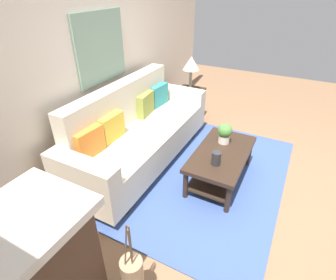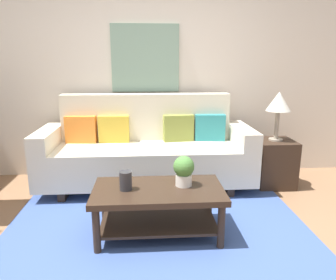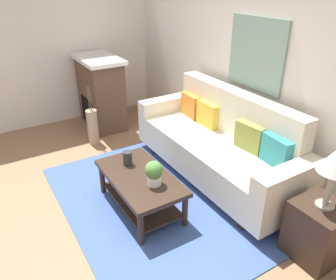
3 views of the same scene
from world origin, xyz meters
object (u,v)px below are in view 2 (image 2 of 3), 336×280
object	(u,v)px
table_lamp	(279,104)
framed_painting	(145,58)
side_table	(274,163)
throw_pillow_mustard	(114,129)
throw_pillow_olive	(178,128)
couch	(147,151)
potted_plant_tabletop	(184,170)
coffee_table	(158,201)
throw_pillow_orange	(81,129)
tabletop_vase	(126,181)
throw_pillow_teal	(210,128)

from	to	relation	value
table_lamp	framed_painting	distance (m)	1.69
side_table	framed_painting	bearing A→B (deg)	159.99
table_lamp	throw_pillow_mustard	bearing A→B (deg)	173.66
throw_pillow_olive	couch	bearing A→B (deg)	-162.15
potted_plant_tabletop	throw_pillow_mustard	bearing A→B (deg)	120.14
throw_pillow_olive	side_table	xyz separation A→B (m)	(1.13, -0.21, -0.40)
coffee_table	potted_plant_tabletop	size ratio (longest dim) A/B	4.20
potted_plant_tabletop	side_table	world-z (taller)	potted_plant_tabletop
couch	throw_pillow_orange	distance (m)	0.82
throw_pillow_olive	potted_plant_tabletop	xyz separation A→B (m)	(-0.07, -1.20, -0.11)
tabletop_vase	side_table	xyz separation A→B (m)	(1.69, 1.05, -0.23)
throw_pillow_olive	side_table	world-z (taller)	throw_pillow_olive
couch	table_lamp	size ratio (longest dim) A/B	4.27
throw_pillow_olive	throw_pillow_teal	distance (m)	0.39
couch	table_lamp	world-z (taller)	table_lamp
coffee_table	throw_pillow_olive	bearing A→B (deg)	76.77
throw_pillow_orange	side_table	world-z (taller)	throw_pillow_orange
throw_pillow_mustard	tabletop_vase	xyz separation A→B (m)	(0.21, -1.26, -0.17)
throw_pillow_mustard	potted_plant_tabletop	distance (m)	1.40
couch	side_table	size ratio (longest dim) A/B	4.34
throw_pillow_mustard	tabletop_vase	bearing A→B (deg)	-80.66
throw_pillow_teal	tabletop_vase	xyz separation A→B (m)	(-0.95, -1.26, -0.17)
throw_pillow_olive	framed_painting	world-z (taller)	framed_painting
throw_pillow_mustard	tabletop_vase	world-z (taller)	throw_pillow_mustard
throw_pillow_orange	coffee_table	world-z (taller)	throw_pillow_orange
throw_pillow_mustard	couch	bearing A→B (deg)	-17.85
potted_plant_tabletop	table_lamp	distance (m)	1.62
throw_pillow_olive	side_table	size ratio (longest dim) A/B	0.64
tabletop_vase	side_table	world-z (taller)	tabletop_vase
throw_pillow_orange	framed_painting	size ratio (longest dim) A/B	0.43
throw_pillow_mustard	coffee_table	size ratio (longest dim) A/B	0.33
coffee_table	table_lamp	size ratio (longest dim) A/B	1.93
throw_pillow_olive	tabletop_vase	bearing A→B (deg)	-114.04
tabletop_vase	potted_plant_tabletop	world-z (taller)	potted_plant_tabletop
throw_pillow_orange	throw_pillow_olive	bearing A→B (deg)	0.00
throw_pillow_olive	potted_plant_tabletop	bearing A→B (deg)	-93.50
tabletop_vase	table_lamp	bearing A→B (deg)	31.87
throw_pillow_orange	table_lamp	bearing A→B (deg)	-5.27
throw_pillow_mustard	coffee_table	distance (m)	1.39
coffee_table	framed_painting	bearing A→B (deg)	93.27
coffee_table	framed_painting	world-z (taller)	framed_painting
throw_pillow_teal	framed_painting	world-z (taller)	framed_painting
couch	throw_pillow_teal	xyz separation A→B (m)	(0.77, 0.12, 0.25)
tabletop_vase	framed_painting	xyz separation A→B (m)	(0.18, 1.61, 0.99)
coffee_table	framed_painting	distance (m)	1.99
throw_pillow_teal	side_table	bearing A→B (deg)	-15.85
throw_pillow_olive	throw_pillow_mustard	bearing A→B (deg)	180.00
throw_pillow_olive	side_table	bearing A→B (deg)	-10.59
throw_pillow_teal	potted_plant_tabletop	distance (m)	1.29
tabletop_vase	throw_pillow_mustard	bearing A→B (deg)	99.34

